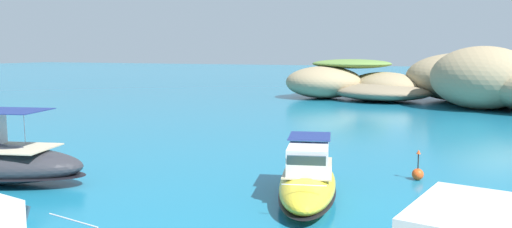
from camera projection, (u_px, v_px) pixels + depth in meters
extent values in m
ellipsoid|color=#9E8966|center=(482.00, 78.00, 53.74)|extent=(13.85, 13.30, 6.69)
ellipsoid|color=#9E8966|center=(495.00, 78.00, 59.83)|extent=(12.34, 13.94, 6.04)
ellipsoid|color=#9E8966|center=(460.00, 77.00, 62.79)|extent=(17.18, 16.94, 5.92)
ellipsoid|color=#84755B|center=(381.00, 91.00, 63.72)|extent=(16.12, 15.31, 2.22)
ellipsoid|color=#9E8966|center=(385.00, 85.00, 65.65)|extent=(13.44, 13.86, 3.45)
ellipsoid|color=#9E8966|center=(324.00, 82.00, 66.41)|extent=(13.07, 12.72, 4.19)
ellipsoid|color=olive|center=(352.00, 64.00, 67.91)|extent=(10.56, 9.60, 1.23)
ellipsoid|color=yellow|center=(308.00, 184.00, 21.30)|extent=(4.19, 8.05, 1.31)
ellipsoid|color=black|center=(308.00, 190.00, 21.34)|extent=(4.27, 8.21, 0.16)
cube|color=#C6B793|center=(309.00, 167.00, 21.80)|extent=(2.98, 4.60, 0.06)
cube|color=silver|center=(308.00, 159.00, 20.78)|extent=(2.11, 2.50, 1.08)
cube|color=#2D4756|center=(306.00, 162.00, 19.69)|extent=(1.52, 0.62, 0.58)
cylinder|color=silver|center=(304.00, 185.00, 18.26)|extent=(1.58, 0.44, 0.04)
cube|color=navy|center=(310.00, 136.00, 22.40)|extent=(2.33, 2.70, 0.04)
cylinder|color=silver|center=(328.00, 150.00, 22.36)|extent=(0.03, 0.03, 1.23)
cylinder|color=silver|center=(291.00, 149.00, 22.60)|extent=(0.03, 0.03, 1.23)
cube|color=#2D4756|center=(2.00, 216.00, 11.90)|extent=(1.91, 0.63, 0.72)
cylinder|color=silver|center=(73.00, 220.00, 13.56)|extent=(2.00, 0.40, 0.04)
cube|color=navy|center=(8.00, 111.00, 23.36)|extent=(3.79, 3.28, 0.04)
cylinder|color=silver|center=(24.00, 126.00, 24.58)|extent=(0.03, 0.03, 1.74)
cube|color=#2D4756|center=(492.00, 217.00, 10.87)|extent=(2.15, 0.72, 0.81)
cylinder|color=silver|center=(505.00, 223.00, 12.75)|extent=(2.26, 0.46, 0.04)
sphere|color=#E54C19|center=(418.00, 174.00, 24.46)|extent=(0.56, 0.56, 0.56)
cylinder|color=black|center=(418.00, 164.00, 24.40)|extent=(0.06, 0.06, 1.00)
cone|color=#E54C19|center=(419.00, 152.00, 24.32)|extent=(0.20, 0.20, 0.20)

